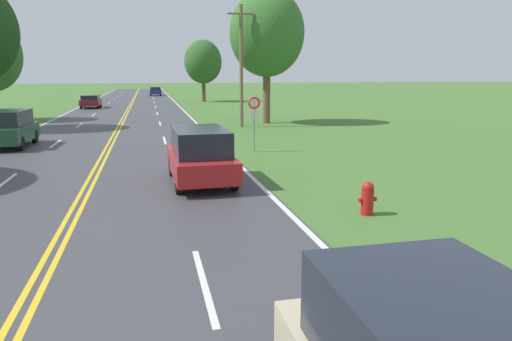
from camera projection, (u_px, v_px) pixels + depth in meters
fire_hydrant at (367, 198)px, 11.70m from camera, size 0.48×0.32×0.88m
traffic_sign at (254, 110)px, 20.94m from camera, size 0.60×0.10×2.58m
utility_pole_midground at (241, 65)px, 30.58m from camera, size 1.80×0.24×8.05m
tree_left_verge at (203, 62)px, 60.12m from camera, size 4.92×4.92×8.03m
tree_far_back at (267, 33)px, 32.70m from camera, size 5.38×5.38×9.56m
car_red_suv_approaching at (200, 155)px, 15.10m from camera, size 2.00×4.28×1.81m
car_dark_green_suv_mid_near at (9, 128)px, 22.54m from camera, size 1.91×4.14×1.82m
car_maroon_hatchback_mid_far at (91, 101)px, 49.01m from camera, size 1.90×4.25×1.40m
car_dark_blue_hatchback_receding at (155, 91)px, 77.60m from camera, size 1.96×3.51×1.47m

